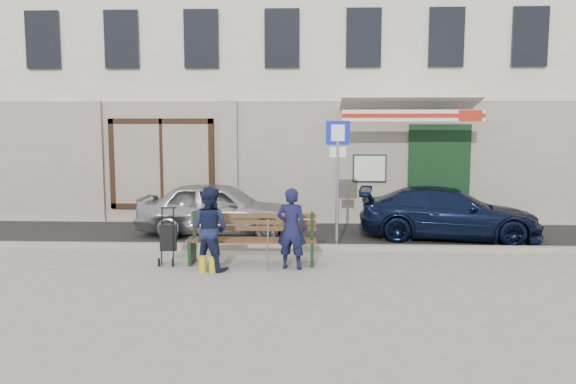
# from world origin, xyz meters

# --- Properties ---
(ground) EXTENTS (80.00, 80.00, 0.00)m
(ground) POSITION_xyz_m (0.00, 0.00, 0.00)
(ground) COLOR #9E9991
(ground) RESTS_ON ground
(asphalt_lane) EXTENTS (60.00, 3.20, 0.01)m
(asphalt_lane) POSITION_xyz_m (0.00, 3.10, 0.01)
(asphalt_lane) COLOR #282828
(asphalt_lane) RESTS_ON ground
(curb) EXTENTS (60.00, 0.18, 0.12)m
(curb) POSITION_xyz_m (0.00, 1.50, 0.06)
(curb) COLOR #9E9384
(curb) RESTS_ON ground
(building) EXTENTS (20.00, 8.27, 10.00)m
(building) POSITION_xyz_m (0.01, 8.45, 4.97)
(building) COLOR beige
(building) RESTS_ON ground
(car_silver) EXTENTS (3.81, 1.71, 1.27)m
(car_silver) POSITION_xyz_m (-1.37, 2.99, 0.64)
(car_silver) COLOR #A5A6AA
(car_silver) RESTS_ON ground
(car_navy) EXTENTS (4.20, 2.14, 1.17)m
(car_navy) POSITION_xyz_m (3.89, 2.87, 0.58)
(car_navy) COLOR black
(car_navy) RESTS_ON ground
(parking_sign) EXTENTS (0.49, 0.08, 2.66)m
(parking_sign) POSITION_xyz_m (1.32, 1.71, 1.78)
(parking_sign) COLOR gray
(parking_sign) RESTS_ON ground
(bench) EXTENTS (2.40, 1.17, 0.98)m
(bench) POSITION_xyz_m (-0.37, 0.34, 0.46)
(bench) COLOR brown
(bench) RESTS_ON ground
(man) EXTENTS (0.59, 0.45, 1.47)m
(man) POSITION_xyz_m (0.43, -0.01, 0.73)
(man) COLOR #131535
(man) RESTS_ON ground
(woman) EXTENTS (0.88, 0.79, 1.49)m
(woman) POSITION_xyz_m (-1.02, -0.14, 0.75)
(woman) COLOR #151C3A
(woman) RESTS_ON ground
(stroller) EXTENTS (0.34, 0.45, 1.04)m
(stroller) POSITION_xyz_m (-1.87, 0.26, 0.46)
(stroller) COLOR black
(stroller) RESTS_ON ground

